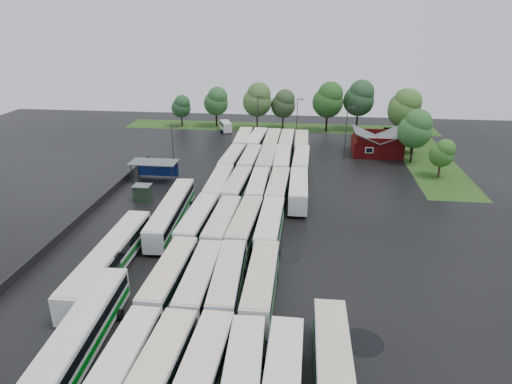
# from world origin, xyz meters

# --- Properties ---
(ground) EXTENTS (160.00, 160.00, 0.00)m
(ground) POSITION_xyz_m (0.00, 0.00, 0.00)
(ground) COLOR black
(ground) RESTS_ON ground
(brick_building) EXTENTS (10.07, 8.60, 5.39)m
(brick_building) POSITION_xyz_m (24.00, 42.77, 1.87)
(brick_building) COLOR #640A0B
(brick_building) RESTS_ON ground
(wash_shed) EXTENTS (8.20, 4.20, 3.58)m
(wash_shed) POSITION_xyz_m (-17.20, 22.02, 2.99)
(wash_shed) COLOR #2D2D30
(wash_shed) RESTS_ON ground
(utility_hut) EXTENTS (2.70, 2.20, 2.62)m
(utility_hut) POSITION_xyz_m (-16.20, 12.60, 1.32)
(utility_hut) COLOR black
(utility_hut) RESTS_ON ground
(grass_strip_north) EXTENTS (80.00, 10.00, 0.01)m
(grass_strip_north) POSITION_xyz_m (2.00, 64.80, 0.01)
(grass_strip_north) COLOR #214412
(grass_strip_north) RESTS_ON ground
(grass_strip_east) EXTENTS (10.00, 50.00, 0.01)m
(grass_strip_east) POSITION_xyz_m (34.00, 42.80, 0.01)
(grass_strip_east) COLOR #214412
(grass_strip_east) RESTS_ON ground
(west_fence) EXTENTS (0.10, 50.00, 1.20)m
(west_fence) POSITION_xyz_m (-22.20, 8.00, 0.60)
(west_fence) COLOR #2D2D30
(west_fence) RESTS_ON ground
(bus_r0c0) EXTENTS (2.87, 12.97, 3.60)m
(bus_r0c0) POSITION_xyz_m (-4.34, -25.70, 1.98)
(bus_r0c0) COLOR silver
(bus_r0c0) RESTS_ON ground
(bus_r0c1) EXTENTS (3.42, 13.65, 3.77)m
(bus_r0c1) POSITION_xyz_m (-1.26, -26.24, 2.07)
(bus_r0c1) COLOR silver
(bus_r0c1) RESTS_ON ground
(bus_r0c2) EXTENTS (3.23, 13.28, 3.67)m
(bus_r0c2) POSITION_xyz_m (2.07, -25.82, 2.02)
(bus_r0c2) COLOR silver
(bus_r0c2) RESTS_ON ground
(bus_r1c0) EXTENTS (3.00, 13.06, 3.62)m
(bus_r1c0) POSITION_xyz_m (-4.36, -12.11, 1.99)
(bus_r1c0) COLOR silver
(bus_r1c0) RESTS_ON ground
(bus_r1c1) EXTENTS (2.86, 12.83, 3.56)m
(bus_r1c1) POSITION_xyz_m (-1.04, -12.41, 1.96)
(bus_r1c1) COLOR silver
(bus_r1c1) RESTS_ON ground
(bus_r1c2) EXTENTS (3.39, 13.02, 3.59)m
(bus_r1c2) POSITION_xyz_m (1.83, -12.16, 1.97)
(bus_r1c2) COLOR silver
(bus_r1c2) RESTS_ON ground
(bus_r1c3) EXTENTS (2.90, 13.39, 3.72)m
(bus_r1c3) POSITION_xyz_m (5.34, -12.32, 2.05)
(bus_r1c3) COLOR silver
(bus_r1c3) RESTS_ON ground
(bus_r2c0) EXTENTS (3.20, 13.26, 3.67)m
(bus_r2c0) POSITION_xyz_m (-4.55, 1.47, 2.02)
(bus_r2c0) COLOR silver
(bus_r2c0) RESTS_ON ground
(bus_r2c1) EXTENTS (3.10, 13.13, 3.64)m
(bus_r2c1) POSITION_xyz_m (-1.16, 1.09, 2.00)
(bus_r2c1) COLOR silver
(bus_r2c1) RESTS_ON ground
(bus_r2c2) EXTENTS (3.35, 13.26, 3.66)m
(bus_r2c2) POSITION_xyz_m (1.82, 1.28, 2.01)
(bus_r2c2) COLOR silver
(bus_r2c2) RESTS_ON ground
(bus_r2c3) EXTENTS (2.98, 13.39, 3.72)m
(bus_r2c3) POSITION_xyz_m (5.07, 1.16, 2.05)
(bus_r2c3) COLOR silver
(bus_r2c3) RESTS_ON ground
(bus_r3c0) EXTENTS (3.03, 13.52, 3.76)m
(bus_r3c0) POSITION_xyz_m (-4.29, 14.77, 2.07)
(bus_r3c0) COLOR silver
(bus_r3c0) RESTS_ON ground
(bus_r3c1) EXTENTS (3.28, 13.07, 3.61)m
(bus_r3c1) POSITION_xyz_m (-1.38, 14.85, 1.99)
(bus_r3c1) COLOR silver
(bus_r3c1) RESTS_ON ground
(bus_r3c2) EXTENTS (2.79, 12.79, 3.56)m
(bus_r3c2) POSITION_xyz_m (1.98, 14.88, 1.96)
(bus_r3c2) COLOR silver
(bus_r3c2) RESTS_ON ground
(bus_r3c3) EXTENTS (3.11, 13.42, 3.72)m
(bus_r3c3) POSITION_xyz_m (5.16, 14.47, 2.05)
(bus_r3c3) COLOR silver
(bus_r3c3) RESTS_ON ground
(bus_r3c4) EXTENTS (3.02, 13.39, 3.72)m
(bus_r3c4) POSITION_xyz_m (8.39, 14.84, 2.04)
(bus_r3c4) COLOR silver
(bus_r3c4) RESTS_ON ground
(bus_r4c0) EXTENTS (3.29, 13.11, 3.62)m
(bus_r4c0) POSITION_xyz_m (-4.41, 28.54, 1.99)
(bus_r4c0) COLOR silver
(bus_r4c0) RESTS_ON ground
(bus_r4c1) EXTENTS (3.16, 13.16, 3.64)m
(bus_r4c1) POSITION_xyz_m (-1.02, 28.39, 2.00)
(bus_r4c1) COLOR silver
(bus_r4c1) RESTS_ON ground
(bus_r4c2) EXTENTS (2.99, 13.56, 3.77)m
(bus_r4c2) POSITION_xyz_m (2.12, 28.36, 2.07)
(bus_r4c2) COLOR silver
(bus_r4c2) RESTS_ON ground
(bus_r4c3) EXTENTS (3.05, 13.43, 3.73)m
(bus_r4c3) POSITION_xyz_m (5.01, 28.44, 2.05)
(bus_r4c3) COLOR silver
(bus_r4c3) RESTS_ON ground
(bus_r4c4) EXTENTS (3.04, 13.29, 3.69)m
(bus_r4c4) POSITION_xyz_m (8.46, 28.69, 2.03)
(bus_r4c4) COLOR silver
(bus_r4c4) RESTS_ON ground
(bus_r5c0) EXTENTS (3.26, 13.54, 3.75)m
(bus_r5c0) POSITION_xyz_m (-4.26, 42.15, 2.06)
(bus_r5c0) COLOR silver
(bus_r5c0) RESTS_ON ground
(bus_r5c1) EXTENTS (3.48, 13.59, 3.75)m
(bus_r5c1) POSITION_xyz_m (-1.31, 42.08, 2.06)
(bus_r5c1) COLOR silver
(bus_r5c1) RESTS_ON ground
(bus_r5c2) EXTENTS (2.89, 13.45, 3.74)m
(bus_r5c2) POSITION_xyz_m (2.02, 41.68, 2.06)
(bus_r5c2) COLOR silver
(bus_r5c2) RESTS_ON ground
(bus_r5c3) EXTENTS (2.82, 13.02, 3.62)m
(bus_r5c3) POSITION_xyz_m (5.06, 42.15, 1.99)
(bus_r5c3) COLOR silver
(bus_r5c3) RESTS_ON ground
(bus_r5c4) EXTENTS (2.85, 12.96, 3.60)m
(bus_r5c4) POSITION_xyz_m (8.26, 41.82, 1.98)
(bus_r5c4) COLOR silver
(bus_r5c4) RESTS_ON ground
(artic_bus_west_a) EXTENTS (3.82, 20.00, 3.69)m
(artic_bus_west_a) POSITION_xyz_m (-9.23, -23.36, 2.05)
(artic_bus_west_a) COLOR silver
(artic_bus_west_a) RESTS_ON ground
(artic_bus_west_b) EXTENTS (3.57, 19.31, 3.56)m
(artic_bus_west_b) POSITION_xyz_m (-9.07, 4.47, 1.98)
(artic_bus_west_b) COLOR silver
(artic_bus_west_b) RESTS_ON ground
(artic_bus_west_c) EXTENTS (2.92, 20.16, 3.74)m
(artic_bus_west_c) POSITION_xyz_m (-12.16, -9.37, 2.07)
(artic_bus_west_c) COLOR silver
(artic_bus_west_c) RESTS_ON ground
(minibus) EXTENTS (3.89, 5.96, 2.44)m
(minibus) POSITION_xyz_m (-11.08, 59.02, 1.35)
(minibus) COLOR silver
(minibus) RESTS_ON ground
(tree_north_0) EXTENTS (5.00, 5.00, 8.28)m
(tree_north_0) POSITION_xyz_m (-23.31, 62.85, 5.32)
(tree_north_0) COLOR black
(tree_north_0) RESTS_ON ground
(tree_north_1) EXTENTS (6.28, 6.28, 10.40)m
(tree_north_1) POSITION_xyz_m (-14.23, 63.82, 6.69)
(tree_north_1) COLOR black
(tree_north_1) RESTS_ON ground
(tree_north_2) EXTENTS (7.24, 7.24, 11.99)m
(tree_north_2) POSITION_xyz_m (-3.26, 61.48, 7.72)
(tree_north_2) COLOR #362218
(tree_north_2) RESTS_ON ground
(tree_north_3) EXTENTS (6.15, 6.15, 10.18)m
(tree_north_3) POSITION_xyz_m (3.17, 63.03, 6.55)
(tree_north_3) COLOR black
(tree_north_3) RESTS_ON ground
(tree_north_4) EXTENTS (7.53, 7.53, 12.48)m
(tree_north_4) POSITION_xyz_m (14.25, 61.50, 8.03)
(tree_north_4) COLOR black
(tree_north_4) RESTS_ON ground
(tree_north_5) EXTENTS (7.66, 7.66, 12.69)m
(tree_north_5) POSITION_xyz_m (21.96, 64.02, 8.16)
(tree_north_5) COLOR black
(tree_north_5) RESTS_ON ground
(tree_north_6) EXTENTS (6.66, 6.66, 11.03)m
(tree_north_6) POSITION_xyz_m (32.32, 61.93, 7.10)
(tree_north_6) COLOR #3A2614
(tree_north_6) RESTS_ON ground
(tree_east_0) EXTENTS (4.37, 4.35, 7.20)m
(tree_east_0) POSITION_xyz_m (33.58, 29.36, 4.63)
(tree_east_0) COLOR #332214
(tree_east_0) RESTS_ON ground
(tree_east_1) EXTENTS (6.51, 6.51, 10.78)m
(tree_east_1) POSITION_xyz_m (30.29, 37.68, 6.93)
(tree_east_1) COLOR black
(tree_east_1) RESTS_ON ground
(tree_east_2) EXTENTS (4.76, 4.73, 7.83)m
(tree_east_2) POSITION_xyz_m (31.66, 44.37, 5.03)
(tree_east_2) COLOR #3C2C20
(tree_east_2) RESTS_ON ground
(tree_east_3) EXTENTS (7.43, 7.43, 12.31)m
(tree_east_3) POSITION_xyz_m (31.18, 53.53, 7.92)
(tree_east_3) COLOR #372619
(tree_east_3) RESTS_ON ground
(tree_east_4) EXTENTS (5.56, 5.55, 9.19)m
(tree_east_4) POSITION_xyz_m (31.54, 59.41, 5.91)
(tree_east_4) COLOR black
(tree_east_4) RESTS_ON ground
(lamp_post_ne) EXTENTS (1.64, 0.32, 10.68)m
(lamp_post_ne) POSITION_xyz_m (17.20, 38.50, 6.20)
(lamp_post_ne) COLOR #2D2D30
(lamp_post_ne) RESTS_ON ground
(lamp_post_nw) EXTENTS (1.47, 0.29, 9.53)m
(lamp_post_nw) POSITION_xyz_m (-14.27, 24.28, 5.53)
(lamp_post_nw) COLOR #2D2D30
(lamp_post_nw) RESTS_ON ground
(lamp_post_back_w) EXTENTS (1.48, 0.29, 9.58)m
(lamp_post_back_w) POSITION_xyz_m (-2.50, 55.77, 5.56)
(lamp_post_back_w) COLOR #2D2D30
(lamp_post_back_w) RESTS_ON ground
(lamp_post_back_e) EXTENTS (1.45, 0.28, 9.40)m
(lamp_post_back_e) POSITION_xyz_m (6.96, 54.29, 5.46)
(lamp_post_back_e) COLOR #2D2D30
(lamp_post_back_e) RESTS_ON ground
(puddle_0) EXTENTS (3.88, 3.88, 0.01)m
(puddle_0) POSITION_xyz_m (0.55, -19.10, 0.00)
(puddle_0) COLOR black
(puddle_0) RESTS_ON ground
(puddle_1) EXTENTS (4.66, 4.66, 0.01)m
(puddle_1) POSITION_xyz_m (7.41, -22.62, 0.00)
(puddle_1) COLOR black
(puddle_1) RESTS_ON ground
(puddle_2) EXTENTS (4.98, 4.98, 0.01)m
(puddle_2) POSITION_xyz_m (-8.30, 4.18, 0.00)
(puddle_2) COLOR black
(puddle_2) RESTS_ON ground
(puddle_3) EXTENTS (3.61, 3.61, 0.01)m
(puddle_3) POSITION_xyz_m (7.66, -2.46, 0.00)
(puddle_3) COLOR black
(puddle_3) RESTS_ON ground
(puddle_4) EXTENTS (4.00, 4.00, 0.01)m
(puddle_4) POSITION_xyz_m (15.11, -17.66, 0.00)
(puddle_4) COLOR black
(puddle_4) RESTS_ON ground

